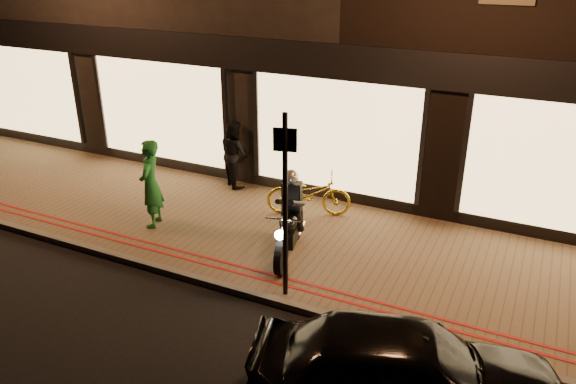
% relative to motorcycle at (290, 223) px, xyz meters
% --- Properties ---
extents(ground, '(90.00, 90.00, 0.00)m').
position_rel_motorcycle_xyz_m(ground, '(-0.15, -1.45, -0.73)').
color(ground, black).
rests_on(ground, ground).
extents(sidewalk, '(50.00, 4.00, 0.12)m').
position_rel_motorcycle_xyz_m(sidewalk, '(-0.15, 0.55, -0.67)').
color(sidewalk, brown).
rests_on(sidewalk, ground).
extents(kerb_stone, '(50.00, 0.14, 0.12)m').
position_rel_motorcycle_xyz_m(kerb_stone, '(-0.15, -1.40, -0.67)').
color(kerb_stone, '#59544C').
rests_on(kerb_stone, ground).
extents(red_kerb_lines, '(50.00, 0.26, 0.01)m').
position_rel_motorcycle_xyz_m(red_kerb_lines, '(-0.15, -0.90, -0.61)').
color(red_kerb_lines, maroon).
rests_on(red_kerb_lines, sidewalk).
extents(motorcycle, '(0.71, 1.92, 1.59)m').
position_rel_motorcycle_xyz_m(motorcycle, '(0.00, 0.00, 0.00)').
color(motorcycle, black).
rests_on(motorcycle, sidewalk).
extents(sign_post, '(0.35, 0.12, 3.00)m').
position_rel_motorcycle_xyz_m(sign_post, '(0.49, -1.20, 1.06)').
color(sign_post, black).
rests_on(sign_post, sidewalk).
extents(bicycle_gold, '(1.84, 1.19, 0.91)m').
position_rel_motorcycle_xyz_m(bicycle_gold, '(-0.36, 1.65, -0.16)').
color(bicycle_gold, gold).
rests_on(bicycle_gold, sidewalk).
extents(person_green, '(0.62, 0.76, 1.78)m').
position_rel_motorcycle_xyz_m(person_green, '(-2.94, -0.14, 0.27)').
color(person_green, '#1B6727').
rests_on(person_green, sidewalk).
extents(person_dark, '(0.96, 0.93, 1.56)m').
position_rel_motorcycle_xyz_m(person_dark, '(-2.52, 2.35, 0.16)').
color(person_dark, black).
rests_on(person_dark, sidewalk).
extents(parked_car, '(4.02, 2.51, 1.28)m').
position_rel_motorcycle_xyz_m(parked_car, '(2.83, -2.77, -0.10)').
color(parked_car, black).
rests_on(parked_car, ground).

